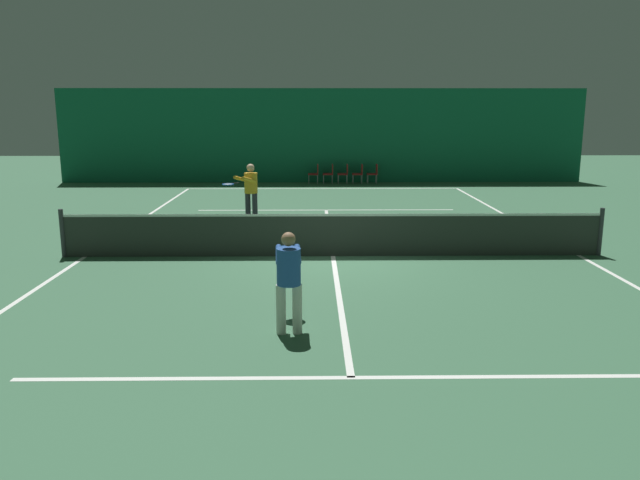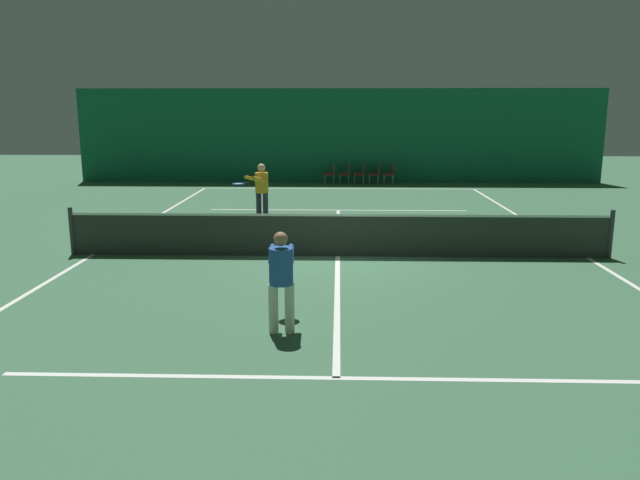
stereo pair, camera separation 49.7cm
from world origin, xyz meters
TOP-DOWN VIEW (x-y plane):
  - ground_plane at (0.00, 0.00)m, footprint 60.00×60.00m
  - backdrop_curtain at (0.00, 14.19)m, footprint 23.00×0.12m
  - court_line_baseline_far at (0.00, 11.90)m, footprint 11.00×0.10m
  - court_line_service_far at (0.00, 6.40)m, footprint 8.25×0.10m
  - court_line_service_near at (0.00, -6.40)m, footprint 8.25×0.10m
  - court_line_sideline_left at (-5.50, 0.00)m, footprint 0.10×23.80m
  - court_line_sideline_right at (5.50, 0.00)m, footprint 0.10×23.80m
  - court_line_centre at (0.00, 0.00)m, footprint 0.10×12.80m
  - tennis_net at (0.00, 0.00)m, footprint 12.00×0.10m
  - player_near at (-0.81, -4.80)m, footprint 0.42×1.30m
  - player_far at (-2.25, 4.46)m, footprint 1.05×1.31m
  - courtside_chair_0 at (-0.32, 13.64)m, footprint 0.44×0.44m
  - courtside_chair_1 at (0.32, 13.64)m, footprint 0.44×0.44m
  - courtside_chair_2 at (0.97, 13.64)m, footprint 0.44×0.44m
  - courtside_chair_3 at (1.61, 13.64)m, footprint 0.44×0.44m
  - courtside_chair_4 at (2.25, 13.64)m, footprint 0.44×0.44m

SIDE VIEW (x-z plane):
  - ground_plane at x=0.00m, z-range 0.00..0.00m
  - court_line_baseline_far at x=0.00m, z-range 0.00..0.00m
  - court_line_service_far at x=0.00m, z-range 0.00..0.00m
  - court_line_service_near at x=0.00m, z-range 0.00..0.00m
  - court_line_sideline_left at x=-5.50m, z-range 0.00..0.00m
  - court_line_sideline_right at x=5.50m, z-range 0.00..0.00m
  - court_line_centre at x=0.00m, z-range 0.00..0.00m
  - courtside_chair_0 at x=-0.32m, z-range 0.07..0.91m
  - courtside_chair_1 at x=0.32m, z-range 0.07..0.91m
  - courtside_chair_2 at x=0.97m, z-range 0.07..0.91m
  - courtside_chair_3 at x=1.61m, z-range 0.07..0.91m
  - courtside_chair_4 at x=2.25m, z-range 0.07..0.91m
  - tennis_net at x=0.00m, z-range -0.02..1.05m
  - player_near at x=-0.81m, z-range 0.13..1.64m
  - player_far at x=-2.25m, z-range 0.14..1.80m
  - backdrop_curtain at x=0.00m, z-range 0.00..4.07m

